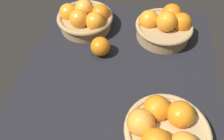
% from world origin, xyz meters
% --- Properties ---
extents(market_tray, '(0.84, 0.72, 0.03)m').
position_xyz_m(market_tray, '(0.00, 0.00, 0.01)').
color(market_tray, black).
rests_on(market_tray, ground).
extents(basket_near_left, '(0.25, 0.25, 0.10)m').
position_xyz_m(basket_near_left, '(-0.22, -0.17, 0.07)').
color(basket_near_left, tan).
rests_on(basket_near_left, market_tray).
extents(basket_near_right, '(0.24, 0.24, 0.13)m').
position_xyz_m(basket_near_right, '(0.23, -0.15, 0.08)').
color(basket_near_right, tan).
rests_on(basket_near_right, market_tray).
extents(basket_far_right, '(0.24, 0.24, 0.12)m').
position_xyz_m(basket_far_right, '(0.23, 0.19, 0.08)').
color(basket_far_right, tan).
rests_on(basket_far_right, market_tray).
extents(loose_orange_front_gap, '(0.08, 0.08, 0.08)m').
position_xyz_m(loose_orange_front_gap, '(0.08, 0.09, 0.07)').
color(loose_orange_front_gap, orange).
rests_on(loose_orange_front_gap, market_tray).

